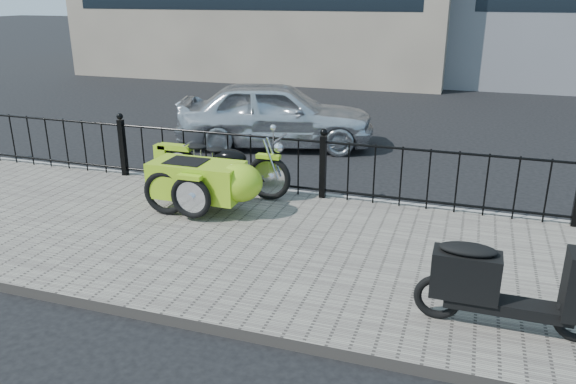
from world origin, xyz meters
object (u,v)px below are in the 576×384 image
(scooter, at_px, (496,285))
(sedan_car, at_px, (276,114))
(spare_tire, at_px, (165,193))
(motorcycle_sidecar, at_px, (213,177))

(scooter, height_order, sedan_car, sedan_car)
(spare_tire, height_order, sedan_car, sedan_car)
(motorcycle_sidecar, bearing_deg, scooter, -27.20)
(spare_tire, bearing_deg, motorcycle_sidecar, 37.78)
(scooter, relative_size, sedan_car, 0.42)
(scooter, xyz_separation_m, sedan_car, (-4.27, 5.95, 0.13))
(scooter, distance_m, spare_tire, 4.59)
(scooter, bearing_deg, sedan_car, 125.65)
(spare_tire, bearing_deg, sedan_car, 89.28)
(motorcycle_sidecar, bearing_deg, sedan_car, 96.84)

